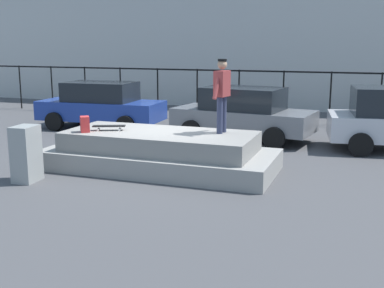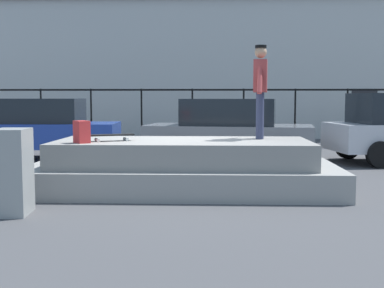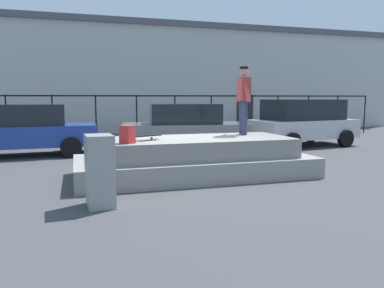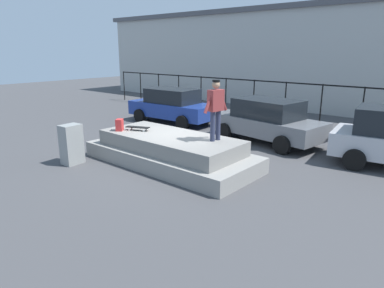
# 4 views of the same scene
# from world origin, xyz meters

# --- Properties ---
(ground_plane) EXTENTS (60.00, 60.00, 0.00)m
(ground_plane) POSITION_xyz_m (0.00, 0.00, 0.00)
(ground_plane) COLOR #424244
(concrete_ledge) EXTENTS (5.50, 2.36, 0.90)m
(concrete_ledge) POSITION_xyz_m (0.13, -0.35, 0.41)
(concrete_ledge) COLOR gray
(concrete_ledge) RESTS_ON ground_plane
(skateboarder) EXTENTS (0.30, 0.91, 1.71)m
(skateboarder) POSITION_xyz_m (1.54, 0.05, 1.90)
(skateboarder) COLOR #2D334C
(skateboarder) RESTS_ON concrete_ledge
(skateboard) EXTENTS (0.80, 0.49, 0.12)m
(skateboard) POSITION_xyz_m (-1.10, -0.56, 1.00)
(skateboard) COLOR black
(skateboard) RESTS_ON concrete_ledge
(backpack) EXTENTS (0.33, 0.34, 0.37)m
(backpack) POSITION_xyz_m (-1.53, -0.95, 1.09)
(backpack) COLOR red
(backpack) RESTS_ON concrete_ledge
(car_blue_sedan_near) EXTENTS (4.39, 2.12, 1.63)m
(car_blue_sedan_near) POSITION_xyz_m (-4.08, 4.18, 0.84)
(car_blue_sedan_near) COLOR navy
(car_blue_sedan_near) RESTS_ON ground_plane
(car_grey_sedan_mid) EXTENTS (4.52, 2.49, 1.63)m
(car_grey_sedan_mid) POSITION_xyz_m (1.10, 3.91, 0.83)
(car_grey_sedan_mid) COLOR slate
(car_grey_sedan_mid) RESTS_ON ground_plane
(utility_box) EXTENTS (0.48, 0.63, 1.23)m
(utility_box) POSITION_xyz_m (-2.18, -2.30, 0.61)
(utility_box) COLOR gray
(utility_box) RESTS_ON ground_plane
(fence_row) EXTENTS (24.06, 0.06, 1.96)m
(fence_row) POSITION_xyz_m (0.00, 7.65, 1.31)
(fence_row) COLOR black
(fence_row) RESTS_ON ground_plane
(warehouse_building) EXTENTS (34.19, 6.59, 5.86)m
(warehouse_building) POSITION_xyz_m (0.00, 14.20, 2.94)
(warehouse_building) COLOR #B2B2AD
(warehouse_building) RESTS_ON ground_plane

